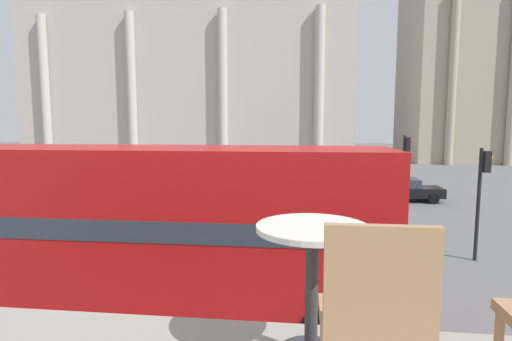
{
  "coord_description": "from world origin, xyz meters",
  "views": [
    {
      "loc": [
        0.77,
        -2.42,
        4.52
      ],
      "look_at": [
        -1.27,
        15.46,
        2.47
      ],
      "focal_mm": 28.0,
      "sensor_mm": 36.0,
      "label": 1
    }
  ],
  "objects_px": {
    "cafe_chair_0": "(374,318)",
    "car_black": "(404,189)",
    "pedestrian_yellow": "(312,168)",
    "cafe_dining_table": "(312,261)",
    "double_decker_bus": "(149,223)",
    "pedestrian_olive": "(239,180)",
    "car_silver": "(273,173)",
    "traffic_light_mid": "(405,163)",
    "traffic_light_near": "(482,188)",
    "plaza_building_left": "(194,82)"
  },
  "relations": [
    {
      "from": "cafe_chair_0",
      "to": "traffic_light_near",
      "type": "height_order",
      "value": "cafe_chair_0"
    },
    {
      "from": "pedestrian_yellow",
      "to": "pedestrian_olive",
      "type": "relative_size",
      "value": 1.05
    },
    {
      "from": "car_silver",
      "to": "pedestrian_yellow",
      "type": "height_order",
      "value": "pedestrian_yellow"
    },
    {
      "from": "cafe_chair_0",
      "to": "pedestrian_yellow",
      "type": "height_order",
      "value": "cafe_chair_0"
    },
    {
      "from": "double_decker_bus",
      "to": "pedestrian_yellow",
      "type": "bearing_deg",
      "value": 83.81
    },
    {
      "from": "plaza_building_left",
      "to": "double_decker_bus",
      "type": "bearing_deg",
      "value": -76.49
    },
    {
      "from": "pedestrian_olive",
      "to": "plaza_building_left",
      "type": "bearing_deg",
      "value": 1.48
    },
    {
      "from": "plaza_building_left",
      "to": "cafe_chair_0",
      "type": "bearing_deg",
      "value": -73.94
    },
    {
      "from": "pedestrian_olive",
      "to": "double_decker_bus",
      "type": "bearing_deg",
      "value": 160.55
    },
    {
      "from": "cafe_chair_0",
      "to": "traffic_light_near",
      "type": "bearing_deg",
      "value": 63.6
    },
    {
      "from": "cafe_chair_0",
      "to": "cafe_dining_table",
      "type": "bearing_deg",
      "value": 109.54
    },
    {
      "from": "traffic_light_near",
      "to": "pedestrian_olive",
      "type": "xyz_separation_m",
      "value": [
        -9.95,
        11.54,
        -1.51
      ]
    },
    {
      "from": "traffic_light_near",
      "to": "pedestrian_olive",
      "type": "relative_size",
      "value": 2.25
    },
    {
      "from": "traffic_light_mid",
      "to": "double_decker_bus",
      "type": "bearing_deg",
      "value": -126.06
    },
    {
      "from": "double_decker_bus",
      "to": "cafe_dining_table",
      "type": "bearing_deg",
      "value": -57.77
    },
    {
      "from": "cafe_dining_table",
      "to": "pedestrian_olive",
      "type": "distance_m",
      "value": 23.73
    },
    {
      "from": "plaza_building_left",
      "to": "car_black",
      "type": "distance_m",
      "value": 28.31
    },
    {
      "from": "double_decker_bus",
      "to": "pedestrian_olive",
      "type": "height_order",
      "value": "double_decker_bus"
    },
    {
      "from": "traffic_light_mid",
      "to": "cafe_chair_0",
      "type": "bearing_deg",
      "value": -104.33
    },
    {
      "from": "traffic_light_mid",
      "to": "traffic_light_near",
      "type": "bearing_deg",
      "value": -83.65
    },
    {
      "from": "double_decker_bus",
      "to": "car_black",
      "type": "relative_size",
      "value": 2.6
    },
    {
      "from": "traffic_light_near",
      "to": "car_black",
      "type": "height_order",
      "value": "traffic_light_near"
    },
    {
      "from": "double_decker_bus",
      "to": "car_silver",
      "type": "xyz_separation_m",
      "value": [
        1.28,
        22.78,
        -1.56
      ]
    },
    {
      "from": "car_black",
      "to": "pedestrian_olive",
      "type": "distance_m",
      "value": 10.22
    },
    {
      "from": "traffic_light_mid",
      "to": "pedestrian_yellow",
      "type": "xyz_separation_m",
      "value": [
        -4.28,
        12.22,
        -1.59
      ]
    },
    {
      "from": "traffic_light_mid",
      "to": "pedestrian_olive",
      "type": "xyz_separation_m",
      "value": [
        -9.19,
        4.69,
        -1.65
      ]
    },
    {
      "from": "cafe_dining_table",
      "to": "car_silver",
      "type": "distance_m",
      "value": 29.67
    },
    {
      "from": "car_silver",
      "to": "double_decker_bus",
      "type": "bearing_deg",
      "value": 76.01
    },
    {
      "from": "double_decker_bus",
      "to": "car_black",
      "type": "distance_m",
      "value": 18.56
    },
    {
      "from": "traffic_light_near",
      "to": "traffic_light_mid",
      "type": "xyz_separation_m",
      "value": [
        -0.76,
        6.84,
        0.14
      ]
    },
    {
      "from": "car_black",
      "to": "pedestrian_yellow",
      "type": "relative_size",
      "value": 2.37
    },
    {
      "from": "cafe_chair_0",
      "to": "car_black",
      "type": "distance_m",
      "value": 23.93
    },
    {
      "from": "pedestrian_yellow",
      "to": "pedestrian_olive",
      "type": "xyz_separation_m",
      "value": [
        -4.91,
        -7.53,
        -0.06
      ]
    },
    {
      "from": "traffic_light_near",
      "to": "car_black",
      "type": "distance_m",
      "value": 10.9
    },
    {
      "from": "car_black",
      "to": "pedestrian_yellow",
      "type": "xyz_separation_m",
      "value": [
        -5.28,
        8.31,
        0.32
      ]
    },
    {
      "from": "double_decker_bus",
      "to": "pedestrian_olive",
      "type": "xyz_separation_m",
      "value": [
        -0.54,
        16.57,
        -1.3
      ]
    },
    {
      "from": "traffic_light_mid",
      "to": "plaza_building_left",
      "type": "bearing_deg",
      "value": 125.88
    },
    {
      "from": "car_black",
      "to": "cafe_dining_table",
      "type": "bearing_deg",
      "value": -89.36
    },
    {
      "from": "cafe_chair_0",
      "to": "car_silver",
      "type": "distance_m",
      "value": 30.25
    },
    {
      "from": "traffic_light_mid",
      "to": "car_silver",
      "type": "xyz_separation_m",
      "value": [
        -7.36,
        10.91,
        -1.92
      ]
    },
    {
      "from": "traffic_light_mid",
      "to": "pedestrian_olive",
      "type": "bearing_deg",
      "value": 152.93
    },
    {
      "from": "cafe_dining_table",
      "to": "traffic_light_near",
      "type": "relative_size",
      "value": 0.19
    },
    {
      "from": "plaza_building_left",
      "to": "car_black",
      "type": "height_order",
      "value": "plaza_building_left"
    },
    {
      "from": "car_silver",
      "to": "pedestrian_olive",
      "type": "distance_m",
      "value": 6.48
    },
    {
      "from": "cafe_dining_table",
      "to": "car_black",
      "type": "relative_size",
      "value": 0.17
    },
    {
      "from": "traffic_light_mid",
      "to": "car_black",
      "type": "bearing_deg",
      "value": 75.71
    },
    {
      "from": "cafe_chair_0",
      "to": "pedestrian_yellow",
      "type": "distance_m",
      "value": 31.43
    },
    {
      "from": "traffic_light_mid",
      "to": "pedestrian_yellow",
      "type": "bearing_deg",
      "value": 109.3
    },
    {
      "from": "double_decker_bus",
      "to": "car_silver",
      "type": "distance_m",
      "value": 22.87
    },
    {
      "from": "double_decker_bus",
      "to": "cafe_dining_table",
      "type": "xyz_separation_m",
      "value": [
        3.55,
        -6.64,
        1.54
      ]
    }
  ]
}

